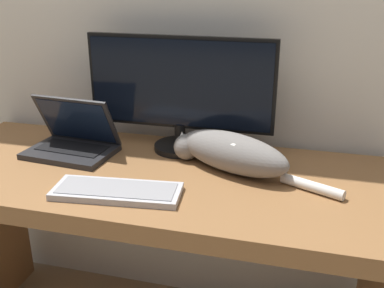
# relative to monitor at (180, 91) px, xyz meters

# --- Properties ---
(desk) EXTENTS (1.59, 0.65, 0.76)m
(desk) POSITION_rel_monitor_xyz_m (-0.04, -0.21, -0.37)
(desk) COLOR olive
(desk) RESTS_ON ground_plane
(monitor) EXTENTS (0.67, 0.19, 0.41)m
(monitor) POSITION_rel_monitor_xyz_m (0.00, 0.00, 0.00)
(monitor) COLOR black
(monitor) RESTS_ON desk
(laptop) EXTENTS (0.32, 0.24, 0.21)m
(laptop) POSITION_rel_monitor_xyz_m (-0.36, -0.13, -0.18)
(laptop) COLOR #232326
(laptop) RESTS_ON desk
(external_keyboard) EXTENTS (0.39, 0.18, 0.02)m
(external_keyboard) POSITION_rel_monitor_xyz_m (-0.08, -0.39, -0.21)
(external_keyboard) COLOR #BCBCC1
(external_keyboard) RESTS_ON desk
(cat) EXTENTS (0.57, 0.29, 0.13)m
(cat) POSITION_rel_monitor_xyz_m (0.21, -0.14, -0.16)
(cat) COLOR gray
(cat) RESTS_ON desk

